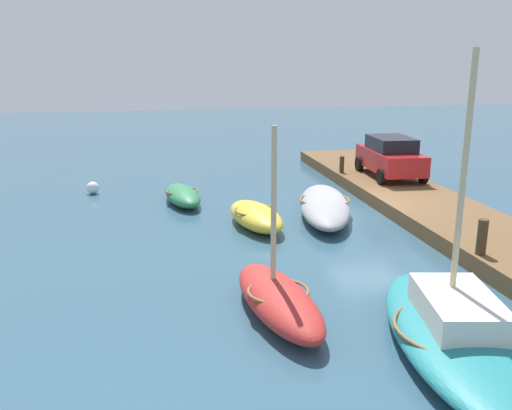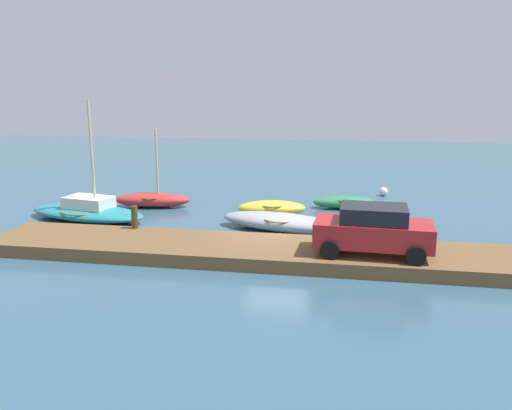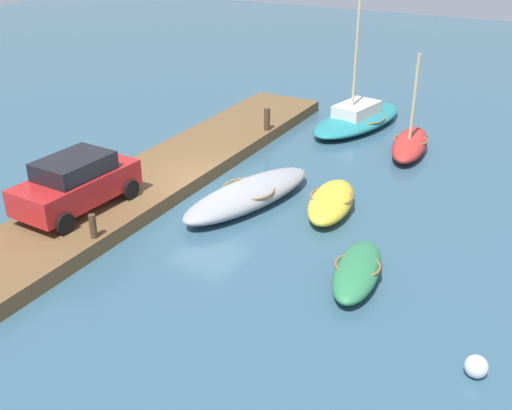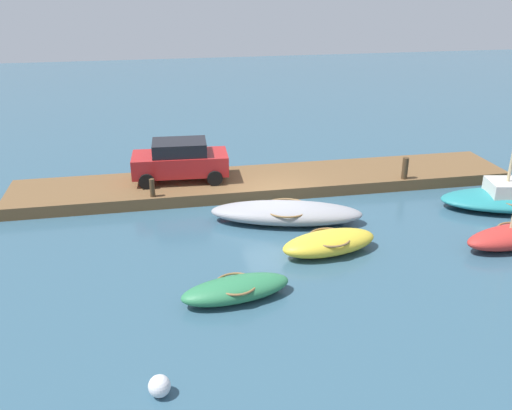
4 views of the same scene
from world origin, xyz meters
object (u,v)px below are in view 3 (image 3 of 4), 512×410
parked_car (76,182)px  rowboat_green (357,271)px  sailboat_teal (357,118)px  mooring_post_mid_west (93,226)px  rowboat_red (410,144)px  marker_buoy (476,367)px  rowboat_yellow (331,202)px  motorboat_grey (249,194)px  mooring_post_west (267,119)px

parked_car → rowboat_green: bearing=99.2°
sailboat_teal → mooring_post_mid_west: size_ratio=8.86×
rowboat_red → marker_buoy: bearing=14.7°
rowboat_green → rowboat_yellow: bearing=-157.2°
motorboat_grey → rowboat_red: rowboat_red is taller
motorboat_grey → mooring_post_mid_west: bearing=-11.5°
mooring_post_mid_west → parked_car: parked_car is taller
mooring_post_mid_west → marker_buoy: mooring_post_mid_west is taller
rowboat_yellow → marker_buoy: rowboat_yellow is taller
marker_buoy → rowboat_green: bearing=-122.9°
rowboat_yellow → sailboat_teal: sailboat_teal is taller
sailboat_teal → parked_car: (13.00, -4.44, 0.95)m
sailboat_teal → mooring_post_west: sailboat_teal is taller
rowboat_yellow → marker_buoy: 8.12m
motorboat_grey → parked_car: size_ratio=1.45×
sailboat_teal → mooring_post_mid_west: 14.50m
motorboat_grey → sailboat_teal: sailboat_teal is taller
rowboat_yellow → parked_car: (4.45, -6.69, 0.99)m
motorboat_grey → rowboat_green: (2.68, 4.82, -0.06)m
rowboat_yellow → parked_car: 8.09m
sailboat_teal → motorboat_grey: bearing=8.9°
motorboat_grey → rowboat_red: 8.02m
rowboat_yellow → mooring_post_west: mooring_post_west is taller
rowboat_yellow → mooring_post_west: 7.07m
mooring_post_mid_west → parked_car: size_ratio=0.18×
mooring_post_west → mooring_post_mid_west: mooring_post_west is taller
rowboat_red → sailboat_teal: (-2.10, -3.01, 0.01)m
rowboat_red → mooring_post_mid_west: bearing=-32.7°
parked_car → marker_buoy: (1.32, 12.40, -1.12)m
rowboat_red → sailboat_teal: sailboat_teal is taller
marker_buoy → rowboat_red: bearing=-158.0°
rowboat_yellow → mooring_post_west: bearing=-144.9°
parked_car → motorboat_grey: bearing=134.9°
sailboat_teal → marker_buoy: (14.33, 7.96, -0.17)m
rowboat_green → mooring_post_mid_west: mooring_post_mid_west is taller
motorboat_grey → marker_buoy: (4.96, 8.34, -0.14)m
rowboat_green → rowboat_yellow: (-3.49, -2.19, 0.05)m
sailboat_teal → mooring_post_mid_west: sailboat_teal is taller
rowboat_red → rowboat_yellow: 6.50m
rowboat_green → mooring_post_mid_west: (2.18, -7.17, 0.53)m
mooring_post_west → marker_buoy: size_ratio=1.85×
motorboat_grey → mooring_post_west: 6.28m
rowboat_green → parked_car: (0.95, -8.88, 1.04)m
rowboat_green → mooring_post_mid_west: 7.51m
rowboat_green → motorboat_grey: bearing=-128.3°
rowboat_green → mooring_post_west: size_ratio=3.59×
motorboat_grey → rowboat_yellow: size_ratio=1.68×
mooring_post_west → marker_buoy: (10.75, 10.69, -0.71)m
motorboat_grey → rowboat_yellow: (-0.81, 2.63, -0.01)m
rowboat_yellow → parked_car: parked_car is taller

